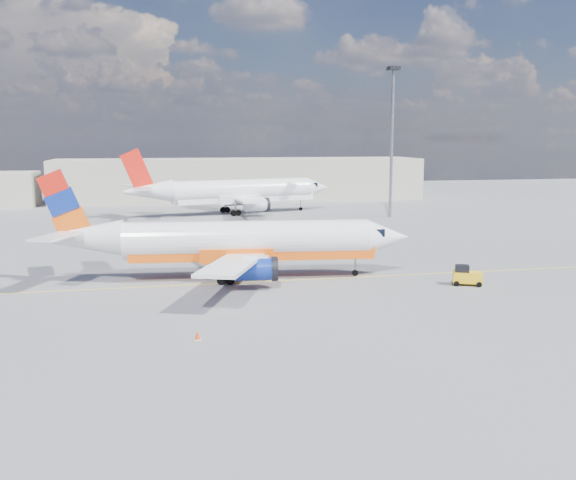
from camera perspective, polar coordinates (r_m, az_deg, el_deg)
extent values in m
plane|color=slate|center=(51.89, 1.56, -4.28)|extent=(240.00, 240.00, 0.00)
cube|color=yellow|center=(54.73, 0.82, -3.57)|extent=(70.00, 0.15, 0.01)
cube|color=#A9A291|center=(125.47, -4.24, 5.40)|extent=(70.00, 14.00, 8.00)
cylinder|color=white|center=(54.88, -3.64, 0.06)|extent=(20.98, 5.37, 3.21)
cone|color=white|center=(56.69, 8.84, 0.26)|extent=(4.09, 3.59, 3.21)
cone|color=white|center=(55.99, -17.78, 0.16)|extent=(6.89, 3.72, 3.05)
cube|color=black|center=(56.30, 7.55, 0.76)|extent=(1.82, 2.33, 0.66)
cube|color=#ED570E|center=(55.08, -3.14, -1.05)|extent=(20.93, 4.80, 1.13)
cube|color=white|center=(61.50, -5.21, 0.21)|extent=(4.56, 11.64, 0.76)
cube|color=white|center=(48.48, -4.99, -2.18)|extent=(6.71, 11.68, 0.76)
cylinder|color=navy|center=(59.37, -3.34, -0.96)|extent=(3.57, 2.14, 1.79)
cylinder|color=navy|center=(51.03, -2.90, -2.61)|extent=(3.57, 2.14, 1.79)
cylinder|color=black|center=(59.45, -1.89, -0.94)|extent=(0.68, 2.02, 1.98)
cylinder|color=black|center=(51.13, -1.21, -2.58)|extent=(0.68, 2.02, 1.98)
cube|color=#ED570E|center=(55.95, -19.35, 3.05)|extent=(4.44, 0.75, 5.89)
cube|color=white|center=(59.13, -18.56, 1.18)|extent=(3.01, 5.05, 0.17)
cube|color=white|center=(53.31, -19.96, 0.29)|extent=(3.82, 5.16, 0.17)
cylinder|color=gray|center=(56.42, 6.00, -2.01)|extent=(0.19, 0.19, 1.98)
cylinder|color=black|center=(56.61, 5.99, -2.92)|extent=(0.55, 0.28, 0.53)
cylinder|color=black|center=(57.59, -5.59, -2.55)|extent=(0.88, 0.45, 0.85)
cylinder|color=black|center=(53.16, -5.55, -3.52)|extent=(0.88, 0.45, 0.85)
cylinder|color=white|center=(102.47, -4.08, 4.43)|extent=(22.99, 8.53, 3.52)
cone|color=white|center=(107.97, 2.63, 4.67)|extent=(4.83, 4.36, 3.52)
cone|color=white|center=(98.14, -12.33, 4.25)|extent=(7.81, 4.88, 3.35)
cube|color=black|center=(107.27, 1.94, 4.96)|extent=(2.25, 2.72, 0.72)
cube|color=white|center=(102.76, -3.81, 3.78)|extent=(22.86, 7.92, 1.24)
cube|color=white|center=(108.83, -6.21, 4.17)|extent=(8.58, 12.58, 0.83)
cube|color=white|center=(95.26, -3.40, 3.52)|extent=(3.55, 12.49, 0.83)
cylinder|color=white|center=(107.17, -4.70, 3.59)|extent=(4.07, 2.75, 1.97)
cylinder|color=white|center=(98.52, -2.82, 3.13)|extent=(4.07, 2.75, 1.97)
cylinder|color=black|center=(107.75, -3.87, 3.63)|extent=(0.99, 2.24, 2.17)
cylinder|color=black|center=(99.15, -1.93, 3.18)|extent=(0.99, 2.24, 2.17)
cube|color=red|center=(97.61, -13.29, 6.05)|extent=(4.81, 1.39, 6.46)
cube|color=white|center=(101.00, -13.62, 4.72)|extent=(4.62, 5.61, 0.19)
cube|color=white|center=(94.53, -12.82, 4.46)|extent=(2.73, 5.36, 0.19)
cylinder|color=gray|center=(106.80, 1.14, 3.32)|extent=(0.22, 0.22, 2.17)
cylinder|color=black|center=(106.90, 1.14, 2.79)|extent=(0.62, 0.37, 0.58)
cylinder|color=black|center=(104.40, -5.61, 2.69)|extent=(1.00, 0.59, 0.93)
cylinder|color=black|center=(99.75, -4.67, 2.41)|extent=(1.00, 0.59, 0.93)
cylinder|color=black|center=(55.37, 14.68, -3.49)|extent=(0.48, 0.34, 0.45)
cylinder|color=black|center=(54.15, 14.75, -3.77)|extent=(0.48, 0.34, 0.45)
cylinder|color=black|center=(55.51, 16.52, -3.54)|extent=(0.48, 0.34, 0.45)
cylinder|color=black|center=(54.29, 16.63, -3.82)|extent=(0.48, 0.34, 0.45)
cube|color=yellow|center=(54.73, 15.66, -3.20)|extent=(2.62, 2.06, 0.89)
cube|color=black|center=(54.55, 15.23, -2.45)|extent=(1.41, 1.41, 0.53)
cube|color=white|center=(39.28, -8.04, -8.74)|extent=(0.40, 0.40, 0.04)
cone|color=red|center=(39.20, -8.05, -8.35)|extent=(0.34, 0.34, 0.52)
cylinder|color=gray|center=(98.38, 9.20, 8.32)|extent=(0.48, 0.48, 21.78)
cube|color=black|center=(98.90, 9.37, 14.83)|extent=(1.63, 1.63, 0.54)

